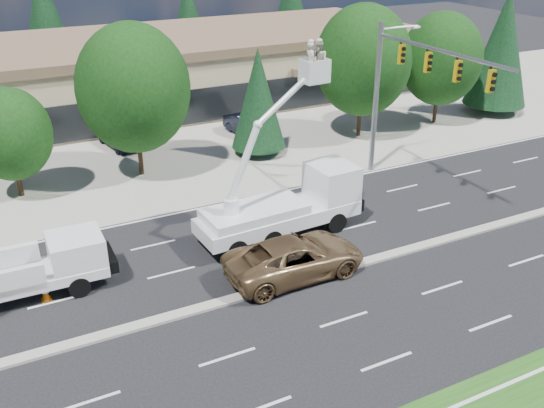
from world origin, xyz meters
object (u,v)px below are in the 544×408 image
signal_mast (401,82)px  minivan (295,257)px  utility_pickup (43,272)px  bucket_truck (291,196)px

signal_mast → minivan: size_ratio=1.61×
utility_pickup → bucket_truck: size_ratio=0.64×
utility_pickup → minivan: size_ratio=0.96×
signal_mast → bucket_truck: bearing=-161.6°
signal_mast → bucket_truck: bucket_truck is taller
signal_mast → utility_pickup: (-20.24, -2.85, -5.10)m
bucket_truck → minivan: 4.18m
signal_mast → utility_pickup: size_ratio=1.67×
signal_mast → utility_pickup: bearing=-172.0°
bucket_truck → minivan: bucket_truck is taller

